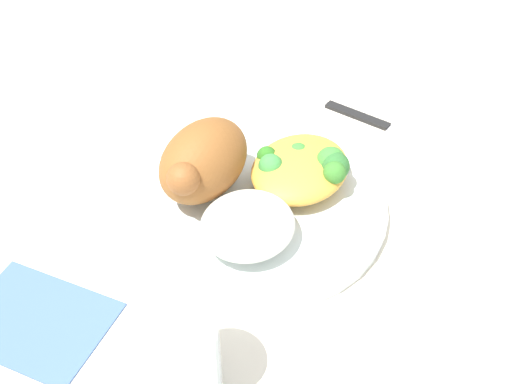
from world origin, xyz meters
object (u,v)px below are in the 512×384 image
at_px(rice_pile, 248,225).
at_px(fork, 364,135).
at_px(knife, 388,126).
at_px(roasted_chicken, 203,161).
at_px(plate, 256,205).
at_px(water_glass, 177,355).
at_px(mac_cheese_with_broccoli, 303,167).
at_px(napkin, 36,320).

distance_m(rice_pile, fork, 0.21).
bearing_deg(knife, rice_pile, -7.62).
xyz_separation_m(roasted_chicken, rice_pile, (0.03, 0.07, -0.02)).
relative_size(plate, water_glass, 2.62).
height_order(plate, fork, plate).
distance_m(mac_cheese_with_broccoli, fork, 0.12).
bearing_deg(water_glass, knife, -178.98).
xyz_separation_m(rice_pile, water_glass, (0.15, 0.04, 0.02)).
relative_size(roasted_chicken, fork, 0.79).
bearing_deg(napkin, mac_cheese_with_broccoli, 157.75).
distance_m(roasted_chicken, knife, 0.24).
bearing_deg(water_glass, plate, -163.08).
relative_size(plate, fork, 1.81).
distance_m(plate, roasted_chicken, 0.07).
relative_size(knife, napkin, 1.56).
relative_size(plate, rice_pile, 2.89).
bearing_deg(knife, plate, -15.55).
bearing_deg(rice_pile, mac_cheese_with_broccoli, 178.46).
bearing_deg(fork, rice_pile, -4.57).
bearing_deg(roasted_chicken, knife, 153.75).
distance_m(roasted_chicken, napkin, 0.21).
xyz_separation_m(fork, water_glass, (0.36, 0.02, 0.05)).
relative_size(fork, knife, 0.75).
relative_size(roasted_chicken, mac_cheese_with_broccoli, 1.02).
height_order(plate, roasted_chicken, roasted_chicken).
height_order(rice_pile, napkin, rice_pile).
bearing_deg(plate, knife, 164.45).
height_order(roasted_chicken, napkin, roasted_chicken).
xyz_separation_m(plate, roasted_chicken, (0.02, -0.05, 0.04)).
distance_m(roasted_chicken, rice_pile, 0.08).
bearing_deg(fork, mac_cheese_with_broccoli, -7.07).
relative_size(knife, water_glass, 1.93).
relative_size(rice_pile, napkin, 0.73).
bearing_deg(rice_pile, knife, 172.38).
bearing_deg(napkin, rice_pile, 147.80).
xyz_separation_m(rice_pile, mac_cheese_with_broccoli, (-0.10, 0.00, 0.00)).
height_order(plate, rice_pile, rice_pile).
bearing_deg(mac_cheese_with_broccoli, water_glass, 8.39).
bearing_deg(mac_cheese_with_broccoli, roasted_chicken, -48.56).
xyz_separation_m(roasted_chicken, knife, (-0.21, 0.10, -0.05)).
bearing_deg(plate, roasted_chicken, -71.63).
distance_m(plate, fork, 0.17).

